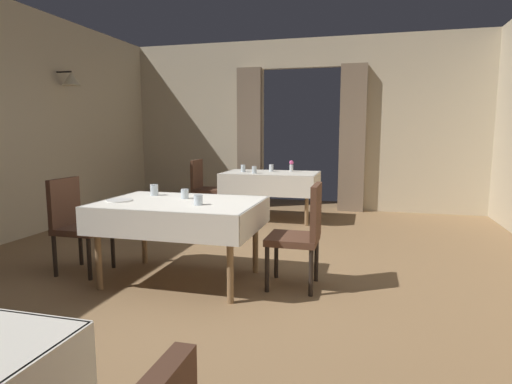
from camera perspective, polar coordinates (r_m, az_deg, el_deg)
name	(u,v)px	position (r m, az deg, el deg)	size (l,w,h in m)	color
ground	(227,285)	(3.95, -3.89, -12.36)	(10.08, 10.08, 0.00)	olive
wall_back	(301,124)	(7.78, 6.00, 8.99)	(6.40, 0.27, 3.00)	beige
dining_table_mid	(180,210)	(3.96, -10.08, -2.43)	(1.45, 1.03, 0.75)	olive
dining_table_far	(271,179)	(6.70, 1.98, 1.76)	(1.47, 0.89, 0.75)	olive
chair_mid_right	(302,231)	(3.78, 6.21, -5.18)	(0.44, 0.44, 0.93)	black
chair_mid_left	(76,221)	(4.55, -22.99, -3.54)	(0.44, 0.44, 0.93)	black
chair_far_left	(204,185)	(7.02, -7.03, 0.92)	(0.44, 0.44, 0.93)	black
glass_mid_a	(154,190)	(4.36, -13.46, 0.27)	(0.08, 0.08, 0.11)	silver
glass_mid_b	(198,200)	(3.72, -7.73, -1.05)	(0.08, 0.08, 0.09)	silver
plate_mid_c	(119,200)	(4.10, -17.81, -1.07)	(0.23, 0.23, 0.01)	white
glass_mid_d	(185,194)	(4.09, -9.51, -0.24)	(0.07, 0.07, 0.09)	silver
flower_vase_far	(291,165)	(6.86, 4.77, 3.56)	(0.07, 0.07, 0.18)	silver
glass_far_b	(271,168)	(6.85, 2.06, 3.24)	(0.07, 0.07, 0.11)	silver
glass_far_c	(243,168)	(6.75, -1.74, 3.19)	(0.07, 0.07, 0.12)	silver
glass_far_d	(254,170)	(6.53, -0.23, 3.01)	(0.07, 0.07, 0.11)	silver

